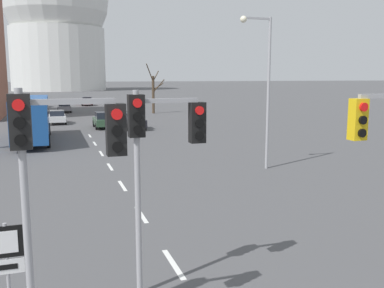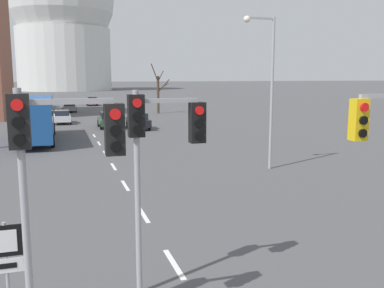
{
  "view_description": "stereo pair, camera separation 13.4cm",
  "coord_description": "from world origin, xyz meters",
  "px_view_note": "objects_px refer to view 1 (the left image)",
  "views": [
    {
      "loc": [
        -2.99,
        -2.93,
        5.17
      ],
      "look_at": [
        0.12,
        6.58,
        3.57
      ],
      "focal_mm": 40.0,
      "sensor_mm": 36.0,
      "label": 1
    },
    {
      "loc": [
        -2.86,
        -2.97,
        5.17
      ],
      "look_at": [
        0.12,
        6.58,
        3.57
      ],
      "focal_mm": 40.0,
      "sensor_mm": 36.0,
      "label": 2
    }
  ],
  "objects_px": {
    "street_lamp_right": "(264,78)",
    "sedan_mid_centre": "(64,107)",
    "sedan_near_left": "(57,117)",
    "city_bus": "(31,116)",
    "route_sign_post": "(7,265)",
    "sedan_far_left": "(134,121)",
    "traffic_signal_near_left": "(57,156)",
    "traffic_signal_centre_tall": "(159,141)",
    "sedan_near_right": "(104,120)",
    "sedan_distant_centre": "(40,102)",
    "sedan_far_right": "(87,101)"
  },
  "relations": [
    {
      "from": "traffic_signal_centre_tall",
      "to": "sedan_mid_centre",
      "type": "height_order",
      "value": "traffic_signal_centre_tall"
    },
    {
      "from": "traffic_signal_near_left",
      "to": "traffic_signal_centre_tall",
      "type": "height_order",
      "value": "traffic_signal_near_left"
    },
    {
      "from": "route_sign_post",
      "to": "sedan_far_right",
      "type": "height_order",
      "value": "route_sign_post"
    },
    {
      "from": "city_bus",
      "to": "sedan_far_right",
      "type": "bearing_deg",
      "value": 79.93
    },
    {
      "from": "street_lamp_right",
      "to": "city_bus",
      "type": "height_order",
      "value": "street_lamp_right"
    },
    {
      "from": "sedan_near_left",
      "to": "sedan_far_right",
      "type": "relative_size",
      "value": 1.04
    },
    {
      "from": "sedan_mid_centre",
      "to": "sedan_far_left",
      "type": "bearing_deg",
      "value": -75.54
    },
    {
      "from": "street_lamp_right",
      "to": "sedan_distant_centre",
      "type": "xyz_separation_m",
      "value": [
        -12.87,
        54.76,
        -4.22
      ]
    },
    {
      "from": "sedan_mid_centre",
      "to": "sedan_distant_centre",
      "type": "xyz_separation_m",
      "value": [
        -3.47,
        11.68,
        0.07
      ]
    },
    {
      "from": "street_lamp_right",
      "to": "sedan_near_right",
      "type": "relative_size",
      "value": 1.9
    },
    {
      "from": "sedan_far_left",
      "to": "sedan_far_right",
      "type": "height_order",
      "value": "sedan_far_left"
    },
    {
      "from": "traffic_signal_near_left",
      "to": "sedan_far_left",
      "type": "distance_m",
      "value": 34.47
    },
    {
      "from": "traffic_signal_near_left",
      "to": "route_sign_post",
      "type": "height_order",
      "value": "traffic_signal_near_left"
    },
    {
      "from": "sedan_mid_centre",
      "to": "sedan_near_left",
      "type": "bearing_deg",
      "value": -94.34
    },
    {
      "from": "traffic_signal_near_left",
      "to": "sedan_far_left",
      "type": "relative_size",
      "value": 1.14
    },
    {
      "from": "traffic_signal_centre_tall",
      "to": "city_bus",
      "type": "distance_m",
      "value": 26.51
    },
    {
      "from": "sedan_near_right",
      "to": "sedan_far_right",
      "type": "height_order",
      "value": "sedan_near_right"
    },
    {
      "from": "traffic_signal_centre_tall",
      "to": "city_bus",
      "type": "height_order",
      "value": "traffic_signal_centre_tall"
    },
    {
      "from": "sedan_near_left",
      "to": "sedan_mid_centre",
      "type": "xyz_separation_m",
      "value": [
        1.18,
        15.55,
        0.0
      ]
    },
    {
      "from": "traffic_signal_near_left",
      "to": "sedan_mid_centre",
      "type": "height_order",
      "value": "traffic_signal_near_left"
    },
    {
      "from": "sedan_near_left",
      "to": "city_bus",
      "type": "distance_m",
      "value": 13.26
    },
    {
      "from": "sedan_near_right",
      "to": "sedan_mid_centre",
      "type": "height_order",
      "value": "sedan_near_right"
    },
    {
      "from": "traffic_signal_centre_tall",
      "to": "street_lamp_right",
      "type": "bearing_deg",
      "value": 53.19
    },
    {
      "from": "street_lamp_right",
      "to": "sedan_mid_centre",
      "type": "distance_m",
      "value": 44.31
    },
    {
      "from": "sedan_near_left",
      "to": "sedan_distant_centre",
      "type": "height_order",
      "value": "sedan_distant_centre"
    },
    {
      "from": "sedan_mid_centre",
      "to": "sedan_far_left",
      "type": "relative_size",
      "value": 1.04
    },
    {
      "from": "sedan_far_right",
      "to": "city_bus",
      "type": "bearing_deg",
      "value": -100.07
    },
    {
      "from": "sedan_near_right",
      "to": "city_bus",
      "type": "height_order",
      "value": "city_bus"
    },
    {
      "from": "street_lamp_right",
      "to": "sedan_distant_centre",
      "type": "relative_size",
      "value": 2.16
    },
    {
      "from": "route_sign_post",
      "to": "sedan_mid_centre",
      "type": "distance_m",
      "value": 56.21
    },
    {
      "from": "sedan_near_left",
      "to": "city_bus",
      "type": "height_order",
      "value": "city_bus"
    },
    {
      "from": "sedan_near_right",
      "to": "city_bus",
      "type": "distance_m",
      "value": 10.06
    },
    {
      "from": "street_lamp_right",
      "to": "sedan_far_right",
      "type": "distance_m",
      "value": 56.7
    },
    {
      "from": "sedan_near_left",
      "to": "city_bus",
      "type": "bearing_deg",
      "value": -98.89
    },
    {
      "from": "traffic_signal_centre_tall",
      "to": "sedan_near_right",
      "type": "bearing_deg",
      "value": 85.64
    },
    {
      "from": "sedan_near_right",
      "to": "sedan_far_right",
      "type": "distance_m",
      "value": 34.2
    },
    {
      "from": "route_sign_post",
      "to": "sedan_mid_centre",
      "type": "bearing_deg",
      "value": 87.38
    },
    {
      "from": "route_sign_post",
      "to": "sedan_near_left",
      "type": "xyz_separation_m",
      "value": [
        1.38,
        40.59,
        -0.96
      ]
    },
    {
      "from": "traffic_signal_centre_tall",
      "to": "street_lamp_right",
      "type": "distance_m",
      "value": 14.65
    },
    {
      "from": "route_sign_post",
      "to": "city_bus",
      "type": "xyz_separation_m",
      "value": [
        -0.66,
        27.56,
        0.33
      ]
    },
    {
      "from": "street_lamp_right",
      "to": "sedan_far_left",
      "type": "distance_m",
      "value": 20.94
    },
    {
      "from": "sedan_far_right",
      "to": "traffic_signal_centre_tall",
      "type": "bearing_deg",
      "value": -92.98
    },
    {
      "from": "sedan_mid_centre",
      "to": "sedan_distant_centre",
      "type": "distance_m",
      "value": 12.18
    },
    {
      "from": "sedan_mid_centre",
      "to": "sedan_far_left",
      "type": "xyz_separation_m",
      "value": [
        5.9,
        -22.88,
        0.07
      ]
    },
    {
      "from": "sedan_distant_centre",
      "to": "sedan_far_right",
      "type": "bearing_deg",
      "value": 11.32
    },
    {
      "from": "sedan_far_right",
      "to": "sedan_distant_centre",
      "type": "relative_size",
      "value": 1.01
    },
    {
      "from": "traffic_signal_near_left",
      "to": "sedan_far_right",
      "type": "xyz_separation_m",
      "value": [
        5.8,
        69.6,
        -2.99
      ]
    },
    {
      "from": "route_sign_post",
      "to": "sedan_mid_centre",
      "type": "height_order",
      "value": "route_sign_post"
    },
    {
      "from": "traffic_signal_near_left",
      "to": "sedan_near_right",
      "type": "relative_size",
      "value": 1.14
    },
    {
      "from": "street_lamp_right",
      "to": "city_bus",
      "type": "xyz_separation_m",
      "value": [
        -12.62,
        14.5,
        -3.0
      ]
    }
  ]
}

